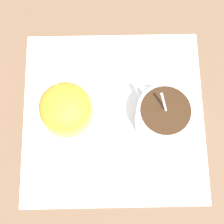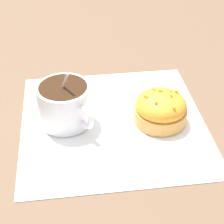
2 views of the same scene
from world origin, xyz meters
name	(u,v)px [view 2 (image 2 of 2)]	position (x,y,z in m)	size (l,w,h in m)	color
ground_plane	(113,122)	(0.00, 0.00, 0.00)	(3.00, 3.00, 0.00)	brown
paper_napkin	(113,122)	(0.00, 0.00, 0.00)	(0.31, 0.31, 0.00)	white
coffee_cup	(65,103)	(0.08, -0.01, 0.04)	(0.09, 0.10, 0.10)	white
frosted_pastry	(161,109)	(-0.08, 0.01, 0.03)	(0.09, 0.09, 0.06)	#D19347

